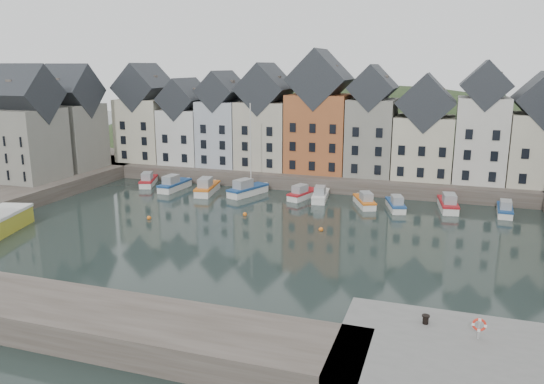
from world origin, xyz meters
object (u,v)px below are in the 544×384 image
at_px(boat_a, 148,181).
at_px(mooring_bollard, 426,319).
at_px(boat_d, 247,189).
at_px(life_ring_post, 479,325).

xyz_separation_m(boat_a, mooring_bollard, (41.47, -36.07, 1.64)).
bearing_deg(boat_a, mooring_bollard, -61.85).
distance_m(boat_a, boat_d, 16.21).
height_order(boat_a, mooring_bollard, mooring_bollard).
relative_size(boat_d, mooring_bollard, 22.72).
bearing_deg(boat_d, mooring_bollard, -34.15).
distance_m(boat_a, life_ring_post, 57.89).
distance_m(mooring_bollard, life_ring_post, 3.18).
xyz_separation_m(boat_d, mooring_bollard, (25.29, -34.98, 1.48)).
relative_size(boat_a, boat_d, 0.48).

